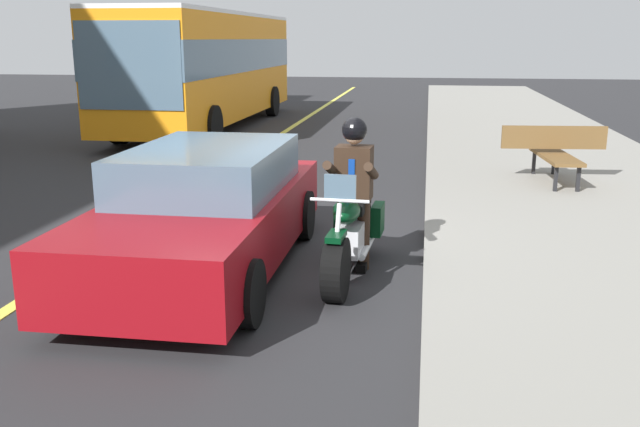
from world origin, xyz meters
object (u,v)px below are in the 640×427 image
bus_near (207,63)px  bench_sidewalk (555,149)px  rider_main (354,180)px  car_silver (207,211)px  motorcycle_main (350,235)px

bus_near → bench_sidewalk: (7.57, 8.64, -1.16)m
rider_main → bus_near: bus_near is taller
rider_main → bus_near: 13.64m
rider_main → car_silver: 1.69m
motorcycle_main → bench_sidewalk: 5.84m
bench_sidewalk → car_silver: bearing=-42.3°
motorcycle_main → rider_main: rider_main is taller
bus_near → rider_main: bearing=24.5°
motorcycle_main → car_silver: car_silver is taller
motorcycle_main → bus_near: bus_near is taller
motorcycle_main → car_silver: (0.09, -1.62, 0.24)m
rider_main → car_silver: bearing=-80.4°
motorcycle_main → bus_near: (-12.58, -5.63, 1.42)m
bus_near → bench_sidewalk: size_ratio=6.01×
rider_main → bench_sidewalk: rider_main is taller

